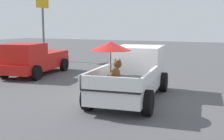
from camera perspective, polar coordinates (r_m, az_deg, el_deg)
The scene contains 4 objects.
ground_plane at distance 11.08m, azimuth 3.58°, elevation -5.70°, with size 80.00×80.00×0.00m, color #4C4C4F.
pickup_truck_main at distance 11.26m, azimuth 4.05°, elevation -0.40°, with size 5.26×2.80×2.24m.
pickup_truck_red at distance 16.87m, azimuth -14.87°, elevation 2.01°, with size 5.02×2.76×1.80m.
motel_sign at distance 23.87m, azimuth -13.25°, elevation 10.26°, with size 1.40×0.16×4.97m.
Camera 1 is at (-9.97, -3.96, 2.74)m, focal length 47.26 mm.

